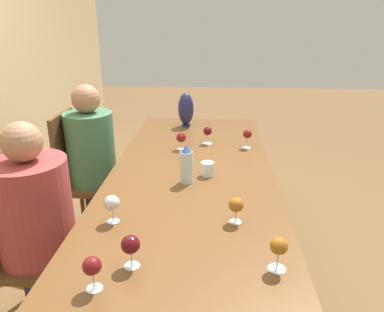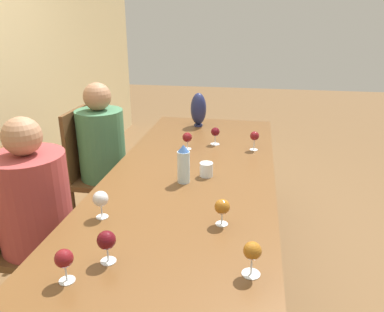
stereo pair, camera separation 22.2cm
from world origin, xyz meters
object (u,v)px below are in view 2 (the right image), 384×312
water_bottle (184,164)px  water_tumbler (206,169)px  wine_glass_6 (187,138)px  chair_near (26,233)px  vase (198,109)px  wine_glass_4 (106,241)px  wine_glass_0 (101,199)px  wine_glass_5 (215,133)px  wine_glass_3 (255,137)px  wine_glass_7 (222,207)px  person_near (38,217)px  wine_glass_1 (252,252)px  person_far (104,155)px  wine_glass_2 (64,259)px  chair_far (94,169)px

water_bottle → water_tumbler: size_ratio=2.71×
wine_glass_6 → chair_near: 1.17m
vase → wine_glass_4: vase is taller
wine_glass_0 → wine_glass_5: bearing=-19.6°
wine_glass_3 → wine_glass_7: size_ratio=1.08×
water_tumbler → person_near: 0.96m
vase → wine_glass_1: 1.94m
vase → wine_glass_6: 0.59m
water_bottle → chair_near: 0.96m
wine_glass_1 → person_far: person_far is taller
wine_glass_2 → person_far: 1.64m
person_far → chair_near: bearing=174.3°
water_tumbler → wine_glass_2: 1.06m
wine_glass_7 → wine_glass_4: bearing=130.6°
vase → wine_glass_3: (-0.52, -0.47, -0.05)m
wine_glass_2 → wine_glass_6: wine_glass_2 is taller
person_far → wine_glass_5: bearing=-87.8°
wine_glass_3 → wine_glass_7: bearing=173.0°
wine_glass_6 → chair_near: chair_near is taller
wine_glass_4 → wine_glass_7: bearing=-49.4°
wine_glass_7 → chair_near: 1.16m
wine_glass_4 → water_tumbler: bearing=-16.8°
wine_glass_4 → wine_glass_0: bearing=26.2°
vase → wine_glass_5: size_ratio=2.23×
wine_glass_2 → chair_far: chair_far is taller
wine_glass_0 → wine_glass_7: wine_glass_0 is taller
vase → chair_far: vase is taller
wine_glass_0 → wine_glass_2: bearing=-173.4°
wine_glass_5 → person_far: size_ratio=0.11×
wine_glass_0 → chair_far: (1.10, 0.54, -0.34)m
vase → wine_glass_2: (-2.03, 0.16, -0.05)m
water_tumbler → person_near: bearing=114.2°
wine_glass_1 → wine_glass_7: (0.33, 0.14, -0.01)m
wine_glass_5 → person_near: 1.31m
wine_glass_1 → wine_glass_4: wine_glass_1 is taller
person_far → vase: bearing=-53.7°
wine_glass_6 → wine_glass_2: bearing=173.3°
chair_near → water_bottle: bearing=-71.4°
person_far → wine_glass_2: bearing=-162.0°
water_tumbler → wine_glass_6: (0.44, 0.19, 0.04)m
water_tumbler → wine_glass_6: bearing=23.8°
wine_glass_3 → chair_far: chair_far is taller
water_bottle → chair_near: size_ratio=0.23×
wine_glass_0 → wine_glass_5: wine_glass_0 is taller
water_bottle → chair_far: water_bottle is taller
wine_glass_0 → wine_glass_1: bearing=-113.1°
wine_glass_6 → chair_near: (-0.83, 0.76, -0.33)m
wine_glass_4 → person_near: person_near is taller
wine_glass_1 → person_far: bearing=39.4°
vase → wine_glass_1: (-1.88, -0.49, -0.05)m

